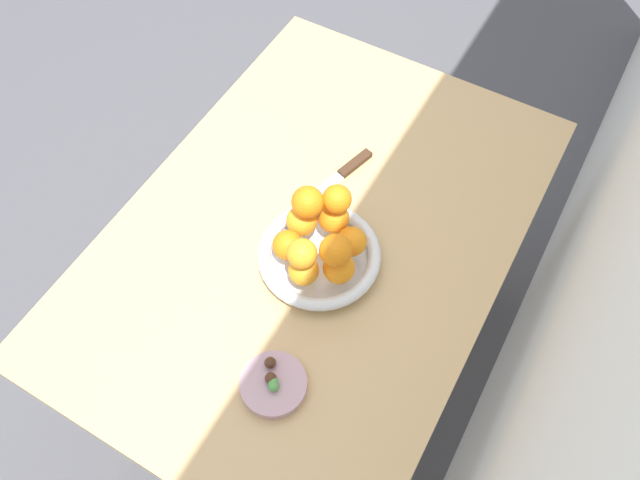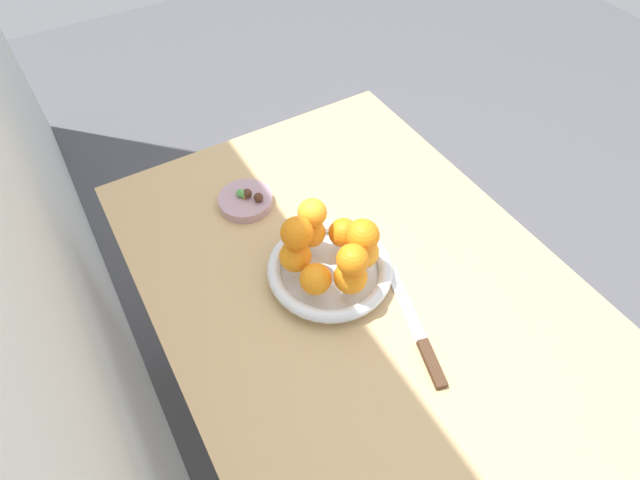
# 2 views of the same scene
# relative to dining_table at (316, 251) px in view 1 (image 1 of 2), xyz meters

# --- Properties ---
(ground_plane) EXTENTS (6.00, 6.00, 0.00)m
(ground_plane) POSITION_rel_dining_table_xyz_m (0.00, 0.00, -0.65)
(ground_plane) COLOR #4C4C51
(dining_table) EXTENTS (1.10, 0.76, 0.74)m
(dining_table) POSITION_rel_dining_table_xyz_m (0.00, 0.00, 0.00)
(dining_table) COLOR tan
(dining_table) RESTS_ON ground_plane
(fruit_bowl) EXTENTS (0.24, 0.24, 0.04)m
(fruit_bowl) POSITION_rel_dining_table_xyz_m (0.06, 0.04, 0.11)
(fruit_bowl) COLOR silver
(fruit_bowl) RESTS_ON dining_table
(candy_dish) EXTENTS (0.12, 0.12, 0.02)m
(candy_dish) POSITION_rel_dining_table_xyz_m (0.33, 0.10, 0.10)
(candy_dish) COLOR #B28C99
(candy_dish) RESTS_ON dining_table
(orange_0) EXTENTS (0.06, 0.06, 0.06)m
(orange_0) POSITION_rel_dining_table_xyz_m (0.09, 0.10, 0.16)
(orange_0) COLOR orange
(orange_0) RESTS_ON fruit_bowl
(orange_1) EXTENTS (0.06, 0.06, 0.06)m
(orange_1) POSITION_rel_dining_table_xyz_m (0.03, 0.10, 0.16)
(orange_1) COLOR orange
(orange_1) RESTS_ON fruit_bowl
(orange_2) EXTENTS (0.06, 0.06, 0.06)m
(orange_2) POSITION_rel_dining_table_xyz_m (0.00, 0.04, 0.16)
(orange_2) COLOR orange
(orange_2) RESTS_ON fruit_bowl
(orange_3) EXTENTS (0.06, 0.06, 0.06)m
(orange_3) POSITION_rel_dining_table_xyz_m (0.04, -0.01, 0.16)
(orange_3) COLOR orange
(orange_3) RESTS_ON fruit_bowl
(orange_4) EXTENTS (0.06, 0.06, 0.06)m
(orange_4) POSITION_rel_dining_table_xyz_m (0.10, -0.01, 0.16)
(orange_4) COLOR orange
(orange_4) RESTS_ON fruit_bowl
(orange_5) EXTENTS (0.06, 0.06, 0.06)m
(orange_5) POSITION_rel_dining_table_xyz_m (0.13, 0.05, 0.16)
(orange_5) COLOR orange
(orange_5) RESTS_ON fruit_bowl
(orange_6) EXTENTS (0.06, 0.06, 0.06)m
(orange_6) POSITION_rel_dining_table_xyz_m (0.03, -0.00, 0.22)
(orange_6) COLOR orange
(orange_6) RESTS_ON orange_3
(orange_7) EXTENTS (0.06, 0.06, 0.06)m
(orange_7) POSITION_rel_dining_table_xyz_m (-0.01, 0.04, 0.22)
(orange_7) COLOR orange
(orange_7) RESTS_ON orange_2
(orange_8) EXTENTS (0.06, 0.06, 0.06)m
(orange_8) POSITION_rel_dining_table_xyz_m (0.13, 0.05, 0.21)
(orange_8) COLOR orange
(orange_8) RESTS_ON orange_5
(orange_9) EXTENTS (0.06, 0.06, 0.06)m
(orange_9) POSITION_rel_dining_table_xyz_m (0.09, 0.10, 0.22)
(orange_9) COLOR orange
(orange_9) RESTS_ON orange_0
(candy_ball_0) EXTENTS (0.02, 0.02, 0.02)m
(candy_ball_0) POSITION_rel_dining_table_xyz_m (0.32, 0.10, 0.12)
(candy_ball_0) COLOR #472819
(candy_ball_0) RESTS_ON candy_dish
(candy_ball_1) EXTENTS (0.02, 0.02, 0.02)m
(candy_ball_1) POSITION_rel_dining_table_xyz_m (0.33, 0.10, 0.12)
(candy_ball_1) COLOR gold
(candy_ball_1) RESTS_ON candy_dish
(candy_ball_2) EXTENTS (0.02, 0.02, 0.02)m
(candy_ball_2) POSITION_rel_dining_table_xyz_m (0.30, 0.08, 0.12)
(candy_ball_2) COLOR #472819
(candy_ball_2) RESTS_ON candy_dish
(candy_ball_3) EXTENTS (0.02, 0.02, 0.02)m
(candy_ball_3) POSITION_rel_dining_table_xyz_m (0.33, 0.11, 0.12)
(candy_ball_3) COLOR #4C9947
(candy_ball_3) RESTS_ON candy_dish
(candy_ball_4) EXTENTS (0.02, 0.02, 0.02)m
(candy_ball_4) POSITION_rel_dining_table_xyz_m (0.33, 0.10, 0.12)
(candy_ball_4) COLOR #4C9947
(candy_ball_4) RESTS_ON candy_dish
(knife) EXTENTS (0.26, 0.09, 0.01)m
(knife) POSITION_rel_dining_table_xyz_m (-0.13, -0.03, 0.09)
(knife) COLOR #3F2819
(knife) RESTS_ON dining_table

